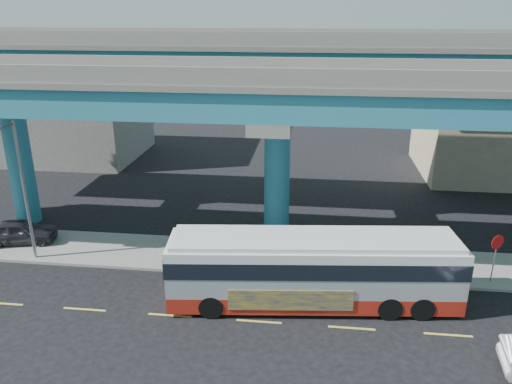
# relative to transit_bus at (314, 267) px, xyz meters

# --- Properties ---
(ground) EXTENTS (120.00, 120.00, 0.00)m
(ground) POSITION_rel_transit_bus_xyz_m (-2.30, -1.50, -1.85)
(ground) COLOR black
(ground) RESTS_ON ground
(sidewalk) EXTENTS (70.00, 4.00, 0.15)m
(sidewalk) POSITION_rel_transit_bus_xyz_m (-2.30, 4.00, -1.77)
(sidewalk) COLOR gray
(sidewalk) RESTS_ON ground
(lane_markings) EXTENTS (58.00, 0.12, 0.01)m
(lane_markings) POSITION_rel_transit_bus_xyz_m (-2.30, -1.80, -1.84)
(lane_markings) COLOR #D8C64C
(lane_markings) RESTS_ON ground
(viaduct) EXTENTS (52.00, 12.40, 11.70)m
(viaduct) POSITION_rel_transit_bus_xyz_m (-2.30, 7.61, 7.29)
(viaduct) COLOR teal
(viaduct) RESTS_ON ground
(building_concrete) EXTENTS (12.00, 10.00, 9.00)m
(building_concrete) POSITION_rel_transit_bus_xyz_m (-22.30, 22.50, 2.65)
(building_concrete) COLOR gray
(building_concrete) RESTS_ON ground
(transit_bus) EXTENTS (13.35, 4.17, 3.37)m
(transit_bus) POSITION_rel_transit_bus_xyz_m (0.00, 0.00, 0.00)
(transit_bus) COLOR #9F1F13
(transit_bus) RESTS_ON ground
(parked_car) EXTENTS (3.42, 4.77, 1.38)m
(parked_car) POSITION_rel_transit_bus_xyz_m (-16.84, 4.13, -1.01)
(parked_car) COLOR #28282D
(parked_car) RESTS_ON sidewalk
(street_lamp) EXTENTS (0.50, 2.48, 7.57)m
(street_lamp) POSITION_rel_transit_bus_xyz_m (-15.05, 1.95, 3.23)
(street_lamp) COLOR gray
(street_lamp) RESTS_ON sidewalk
(stop_sign) EXTENTS (0.69, 0.39, 2.56)m
(stop_sign) POSITION_rel_transit_bus_xyz_m (8.74, 2.68, 0.15)
(stop_sign) COLOR gray
(stop_sign) RESTS_ON sidewalk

